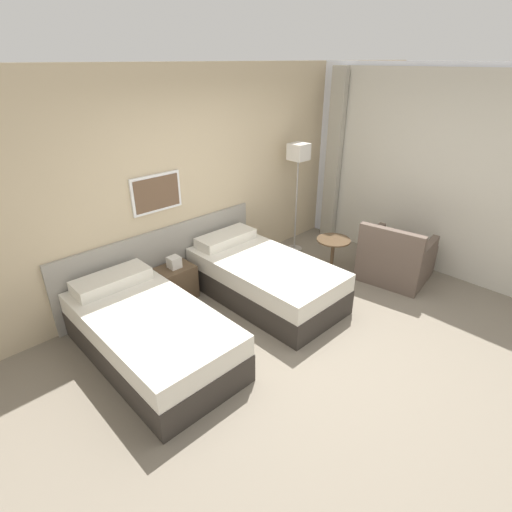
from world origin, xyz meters
name	(u,v)px	position (x,y,z in m)	size (l,w,h in m)	color
ground_plane	(313,340)	(0.00, 0.00, 0.00)	(16.00, 16.00, 0.00)	slate
wall_headboard	(192,185)	(-0.04, 2.01, 1.30)	(10.00, 0.10, 2.70)	#C6B28E
wall_window	(451,177)	(2.53, -0.15, 1.34)	(0.21, 4.48, 2.70)	white
bed_near_door	(150,333)	(-1.37, 0.99, 0.27)	(1.01, 1.94, 0.66)	#332D28
bed_near_window	(264,278)	(0.23, 0.99, 0.27)	(1.01, 1.94, 0.66)	#332D28
nightstand	(176,282)	(-0.57, 1.73, 0.23)	(0.44, 0.34, 0.58)	brown
floor_lamp	(298,161)	(1.59, 1.65, 1.40)	(0.25, 0.25, 1.65)	#9E9993
side_table	(333,249)	(1.40, 0.80, 0.35)	(0.46, 0.46, 0.50)	brown
armchair	(395,260)	(1.88, 0.10, 0.27)	(0.96, 0.95, 0.83)	brown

